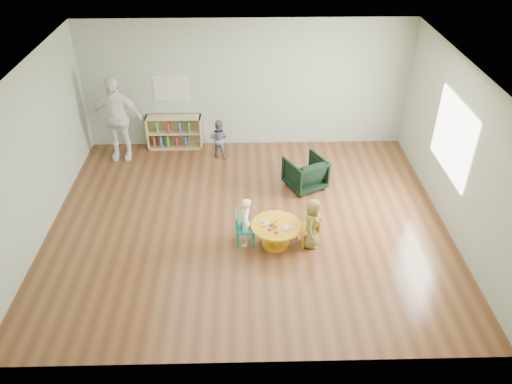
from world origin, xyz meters
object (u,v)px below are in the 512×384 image
child_left (245,222)px  toddler (219,139)px  adult_caretaker (116,118)px  bookshelf (174,132)px  child_right (312,223)px  kid_chair_left (243,227)px  kid_chair_right (310,226)px  activity_table (276,231)px  armchair (305,173)px

child_left → toddler: 3.04m
child_left → adult_caretaker: adult_caretaker is taller
bookshelf → adult_caretaker: (-1.10, -0.44, 0.55)m
bookshelf → toddler: toddler is taller
child_right → adult_caretaker: 4.88m
kid_chair_left → child_left: (0.04, -0.02, 0.12)m
bookshelf → child_right: child_right is taller
kid_chair_right → adult_caretaker: 4.83m
activity_table → child_right: bearing=-2.0°
adult_caretaker → kid_chair_right: bearing=-37.6°
kid_chair_right → bookshelf: 4.33m
child_left → activity_table: bearing=88.9°
armchair → adult_caretaker: size_ratio=0.38×
bookshelf → child_right: (2.66, -3.52, 0.09)m
armchair → child_right: 1.79m
child_left → adult_caretaker: (-2.66, 3.02, 0.47)m
kid_chair_right → toddler: toddler is taller
activity_table → adult_caretaker: size_ratio=0.45×
kid_chair_left → toddler: (-0.50, 2.97, 0.10)m
activity_table → adult_caretaker: adult_caretaker is taller
activity_table → adult_caretaker: bearing=136.1°
armchair → adult_caretaker: 4.11m
bookshelf → armchair: bookshelf is taller
kid_chair_right → adult_caretaker: adult_caretaker is taller
activity_table → adult_caretaker: (-3.17, 3.06, 0.63)m
activity_table → child_left: (-0.51, 0.04, 0.16)m
activity_table → kid_chair_left: size_ratio=1.35×
kid_chair_right → child_right: size_ratio=0.66×
armchair → toddler: toddler is taller
toddler → adult_caretaker: 2.18m
bookshelf → child_right: 4.41m
kid_chair_right → adult_caretaker: bearing=35.0°
child_right → adult_caretaker: adult_caretaker is taller
kid_chair_right → child_right: (0.02, -0.08, 0.13)m
kid_chair_right → armchair: bearing=-19.8°
bookshelf → child_left: (1.56, -3.46, 0.08)m
child_left → toddler: child_left is taller
activity_table → kid_chair_right: 0.58m
toddler → adult_caretaker: adult_caretaker is taller
bookshelf → child_left: child_left is taller
child_left → adult_caretaker: 4.05m
bookshelf → child_right: size_ratio=1.33×
activity_table → child_right: 0.61m
activity_table → kid_chair_left: bearing=173.8°
armchair → child_left: bearing=28.2°
kid_chair_left → toddler: toddler is taller
activity_table → kid_chair_right: size_ratio=1.38×
bookshelf → toddler: size_ratio=1.39×
kid_chair_right → armchair: 1.70m
kid_chair_right → armchair: size_ratio=0.85×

